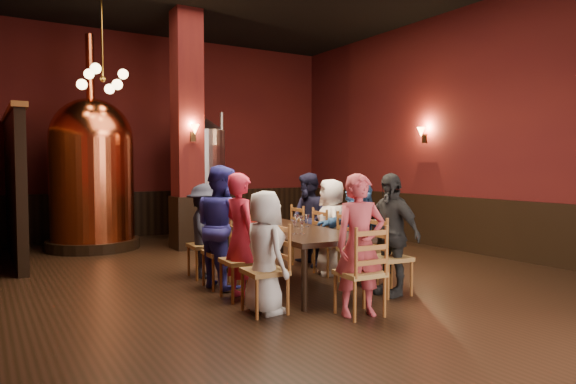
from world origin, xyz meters
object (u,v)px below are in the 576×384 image
dining_table (291,234)px  person_0 (265,252)px  steel_vessel (199,176)px  person_1 (241,236)px  rose_vase (275,207)px  person_2 (221,226)px  copper_kettle (92,172)px

dining_table → person_0: bearing=-130.4°
person_0 → steel_vessel: steel_vessel is taller
person_1 → rose_vase: size_ratio=4.37×
steel_vessel → rose_vase: bearing=-95.9°
person_2 → rose_vase: bearing=-79.4°
person_0 → person_1: (0.04, 0.67, 0.09)m
person_1 → copper_kettle: (-0.81, 4.75, 0.72)m
person_1 → rose_vase: person_1 is taller
dining_table → person_0: (-0.91, -0.95, -0.03)m
person_0 → dining_table: bearing=-46.5°
person_0 → person_1: size_ratio=0.88×
steel_vessel → person_1: bearing=-106.1°
person_1 → person_2: person_2 is taller
dining_table → person_1: bearing=-158.8°
person_0 → person_2: bearing=-6.2°
person_0 → rose_vase: size_ratio=3.84×
person_0 → person_2: size_ratio=0.83×
dining_table → person_2: 0.92m
rose_vase → dining_table: bearing=-103.8°
person_0 → rose_vase: bearing=-35.5°
copper_kettle → steel_vessel: bearing=8.8°
dining_table → person_2: (-0.83, 0.38, 0.11)m
dining_table → person_1: 0.91m
person_2 → person_1: bearing=167.1°
person_2 → person_0: bearing=167.1°
person_1 → person_2: bearing=-6.8°
person_1 → person_2: (0.04, 0.66, 0.05)m
dining_table → person_0: 1.31m
steel_vessel → person_2: bearing=-107.9°
copper_kettle → person_2: bearing=-78.2°
dining_table → person_1: person_1 is taller
person_0 → steel_vessel: bearing=-17.5°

